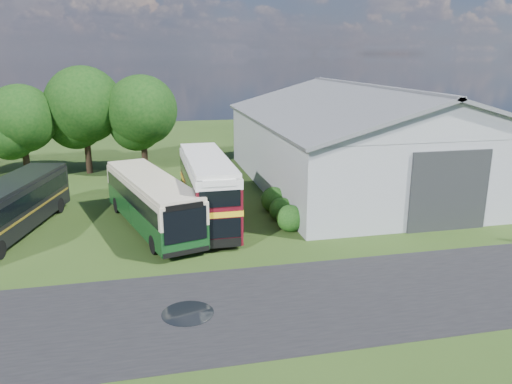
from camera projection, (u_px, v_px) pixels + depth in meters
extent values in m
plane|color=#1F3611|center=(213.00, 280.00, 24.07)|extent=(120.00, 120.00, 0.00)
cube|color=black|center=(291.00, 303.00, 21.88)|extent=(60.00, 8.00, 0.02)
cylinder|color=black|center=(188.00, 314.00, 20.94)|extent=(2.20, 2.20, 0.01)
cube|color=gray|center=(365.00, 151.00, 41.53)|extent=(18.00, 24.00, 5.50)
cube|color=#2D3033|center=(449.00, 191.00, 30.23)|extent=(5.20, 0.18, 5.00)
cylinder|color=black|center=(26.00, 162.00, 43.05)|extent=(0.56, 0.56, 3.06)
sphere|color=black|center=(21.00, 119.00, 42.05)|extent=(5.78, 5.78, 5.78)
cylinder|color=black|center=(88.00, 154.00, 45.25)|extent=(0.56, 0.56, 3.60)
sphere|color=black|center=(84.00, 105.00, 44.07)|extent=(6.80, 6.80, 6.80)
cylinder|color=black|center=(145.00, 155.00, 45.39)|extent=(0.56, 0.56, 3.31)
sphere|color=black|center=(142.00, 110.00, 44.31)|extent=(6.26, 6.26, 6.26)
sphere|color=#194714|center=(290.00, 230.00, 30.89)|extent=(1.70, 1.70, 1.70)
sphere|color=#194714|center=(281.00, 220.00, 32.77)|extent=(1.60, 1.60, 1.60)
sphere|color=#194714|center=(274.00, 211.00, 34.65)|extent=(1.80, 1.80, 1.80)
cube|color=#0E3414|center=(151.00, 200.00, 30.85)|extent=(5.90, 12.14, 2.94)
cube|color=#4D0B14|center=(208.00, 188.00, 31.48)|extent=(2.68, 10.21, 4.08)
cube|color=black|center=(11.00, 206.00, 29.96)|extent=(5.22, 11.74, 2.84)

